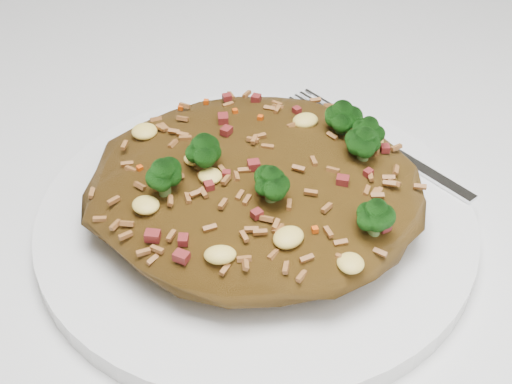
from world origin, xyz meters
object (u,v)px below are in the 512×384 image
dining_table (235,336)px  plate (256,219)px  fried_rice (257,176)px  fork (386,147)px

dining_table → plate: (0.01, 0.02, 0.10)m
dining_table → fried_rice: 0.13m
fork → fried_rice: bearing=-94.9°
dining_table → fried_rice: size_ratio=5.88×
dining_table → plate: bearing=53.4°
plate → dining_table: bearing=-126.6°
fried_rice → fork: (0.08, 0.08, -0.03)m
fried_rice → fork: size_ratio=1.54×
plate → fork: 0.11m
dining_table → fork: fork is taller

